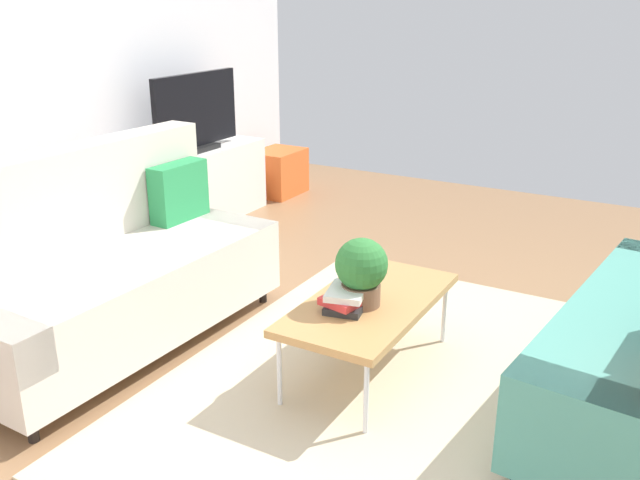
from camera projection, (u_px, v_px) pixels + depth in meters
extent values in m
plane|color=#936B47|center=(386.00, 367.00, 3.70)|extent=(7.68, 7.68, 0.00)
cube|color=silver|center=(4.00, 65.00, 4.52)|extent=(6.40, 0.12, 2.90)
cube|color=beige|center=(399.00, 385.00, 3.51)|extent=(2.90, 2.20, 0.01)
cube|color=beige|center=(120.00, 292.00, 3.85)|extent=(1.93, 0.90, 0.44)
cube|color=beige|center=(71.00, 197.00, 3.84)|extent=(1.91, 0.26, 0.56)
cube|color=beige|center=(217.00, 231.00, 4.49)|extent=(0.23, 0.85, 0.22)
cylinder|color=black|center=(263.00, 295.00, 4.47)|extent=(0.05, 0.05, 0.10)
cylinder|color=black|center=(33.00, 431.00, 3.07)|extent=(0.05, 0.05, 0.10)
cylinder|color=black|center=(184.00, 274.00, 4.80)|extent=(0.05, 0.05, 0.10)
cube|color=#288C4C|center=(179.00, 192.00, 4.32)|extent=(0.40, 0.15, 0.36)
cube|color=teal|center=(620.00, 425.00, 2.47)|extent=(0.29, 0.86, 0.22)
cylinder|color=black|center=(516.00, 479.00, 2.77)|extent=(0.05, 0.05, 0.10)
cylinder|color=black|center=(623.00, 322.00, 4.10)|extent=(0.05, 0.05, 0.10)
cube|color=#B7844C|center=(370.00, 303.00, 3.52)|extent=(1.10, 0.56, 0.04)
cylinder|color=silver|center=(279.00, 372.00, 3.29)|extent=(0.02, 0.02, 0.38)
cylinder|color=silver|center=(371.00, 296.00, 4.10)|extent=(0.02, 0.02, 0.38)
cylinder|color=silver|center=(366.00, 398.00, 3.07)|extent=(0.02, 0.02, 0.38)
cylinder|color=silver|center=(444.00, 313.00, 3.89)|extent=(0.02, 0.02, 0.38)
cube|color=silver|center=(199.00, 186.00, 5.95)|extent=(1.40, 0.44, 0.64)
cube|color=black|center=(198.00, 148.00, 5.82)|extent=(0.36, 0.20, 0.04)
cube|color=black|center=(196.00, 110.00, 5.72)|extent=(1.00, 0.05, 0.60)
cube|color=orange|center=(278.00, 172.00, 6.83)|extent=(0.52, 0.40, 0.44)
cylinder|color=brown|center=(361.00, 294.00, 3.44)|extent=(0.20, 0.20, 0.11)
sphere|color=#2D7233|center=(361.00, 264.00, 3.38)|extent=(0.26, 0.26, 0.26)
cube|color=#262626|center=(347.00, 305.00, 3.41)|extent=(0.27, 0.23, 0.04)
cube|color=red|center=(347.00, 298.00, 3.40)|extent=(0.27, 0.22, 0.04)
cube|color=silver|center=(347.00, 292.00, 3.39)|extent=(0.28, 0.23, 0.03)
cylinder|color=#B24C4C|center=(143.00, 151.00, 5.36)|extent=(0.09, 0.09, 0.19)
cylinder|color=#4C72B2|center=(157.00, 149.00, 5.49)|extent=(0.09, 0.09, 0.16)
cylinder|color=gold|center=(177.00, 145.00, 5.56)|extent=(0.05, 0.05, 0.19)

